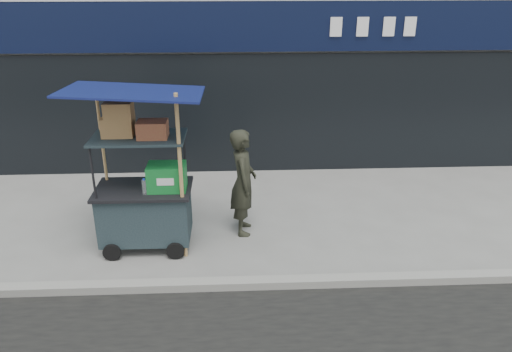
{
  "coord_description": "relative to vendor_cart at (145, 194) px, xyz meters",
  "views": [
    {
      "loc": [
        0.25,
        -5.74,
        3.97
      ],
      "look_at": [
        0.58,
        1.2,
        1.02
      ],
      "focal_mm": 35.0,
      "sensor_mm": 36.0,
      "label": 1
    }
  ],
  "objects": [
    {
      "name": "ground",
      "position": [
        1.06,
        -0.95,
        -0.88
      ],
      "size": [
        80.0,
        80.0,
        0.0
      ],
      "primitive_type": "plane",
      "color": "slate",
      "rests_on": "ground"
    },
    {
      "name": "curb",
      "position": [
        1.06,
        -1.15,
        -0.82
      ],
      "size": [
        80.0,
        0.18,
        0.12
      ],
      "primitive_type": "cube",
      "color": "gray",
      "rests_on": "ground"
    },
    {
      "name": "vendor_man",
      "position": [
        1.45,
        0.39,
        -0.02
      ],
      "size": [
        0.41,
        0.63,
        1.71
      ],
      "primitive_type": "imported",
      "rotation": [
        0.0,
        0.0,
        1.56
      ],
      "color": "black",
      "rests_on": "ground"
    },
    {
      "name": "vendor_cart",
      "position": [
        0.0,
        0.0,
        0.0
      ],
      "size": [
        1.85,
        1.31,
        2.5
      ],
      "rotation": [
        0.0,
        0.0,
        -0.0
      ],
      "color": "black",
      "rests_on": "ground"
    }
  ]
}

